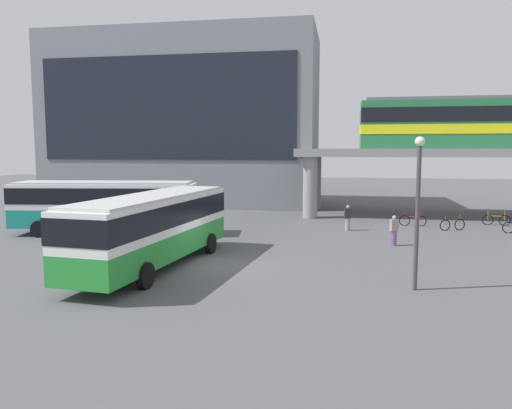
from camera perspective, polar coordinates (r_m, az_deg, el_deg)
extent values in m
plane|color=#515156|center=(32.13, 0.61, -2.91)|extent=(120.00, 120.00, 0.00)
cube|color=slate|center=(48.89, -8.16, 9.50)|extent=(25.05, 10.39, 15.79)
cube|color=black|center=(43.99, -10.34, 10.85)|extent=(22.55, 0.10, 8.84)
cube|color=gray|center=(41.41, 23.90, 5.46)|extent=(27.05, 7.21, 0.60)
cylinder|color=gray|center=(37.61, 6.23, 1.95)|extent=(1.10, 1.10, 4.61)
cylinder|color=gray|center=(43.20, 6.73, 2.52)|extent=(1.10, 1.10, 4.61)
cube|color=#26723F|center=(41.75, 25.63, 8.26)|extent=(19.65, 2.90, 3.60)
cube|color=yellow|center=(41.73, 25.61, 7.77)|extent=(19.71, 2.96, 0.70)
cube|color=black|center=(41.78, 25.68, 9.25)|extent=(19.71, 2.96, 1.10)
cube|color=slate|center=(41.87, 25.76, 10.89)|extent=(18.87, 2.61, 0.24)
cube|color=#268C33|center=(22.28, -11.59, -4.47)|extent=(3.67, 11.20, 1.10)
cube|color=white|center=(22.07, -11.67, -1.15)|extent=(3.67, 11.20, 1.50)
cube|color=black|center=(22.06, -11.67, -0.96)|extent=(3.71, 11.25, 0.96)
cube|color=silver|center=(21.98, -11.71, 0.94)|extent=(3.48, 10.64, 0.12)
cylinder|color=black|center=(26.02, -10.39, -4.11)|extent=(0.39, 1.02, 1.00)
cylinder|color=black|center=(25.01, -5.24, -4.46)|extent=(0.39, 1.02, 1.00)
cylinder|color=black|center=(20.47, -18.74, -7.22)|extent=(0.39, 1.02, 1.00)
cylinder|color=black|center=(19.17, -12.54, -7.95)|extent=(0.39, 1.02, 1.00)
cube|color=teal|center=(31.71, -16.87, -1.39)|extent=(11.24, 4.03, 1.10)
cube|color=white|center=(31.57, -16.95, 0.95)|extent=(11.24, 4.03, 1.50)
cube|color=black|center=(31.56, -16.95, 1.08)|extent=(11.29, 4.07, 0.96)
cube|color=silver|center=(31.51, -17.00, 2.41)|extent=(10.68, 3.83, 0.12)
cylinder|color=black|center=(31.97, -23.55, -2.59)|extent=(1.03, 0.42, 1.00)
cylinder|color=black|center=(34.22, -21.76, -1.95)|extent=(1.03, 0.42, 1.00)
cylinder|color=black|center=(29.74, -11.98, -2.83)|extent=(1.03, 0.42, 1.00)
cylinder|color=black|center=(32.14, -10.91, -2.12)|extent=(1.03, 0.42, 1.00)
torus|color=black|center=(35.39, 18.34, -1.82)|extent=(0.74, 0.12, 0.74)
torus|color=black|center=(35.34, 16.64, -1.77)|extent=(0.74, 0.12, 0.74)
cylinder|color=#B21E1E|center=(35.32, 17.51, -1.34)|extent=(1.05, 0.14, 0.05)
cylinder|color=#B21E1E|center=(35.30, 16.66, -1.29)|extent=(0.04, 0.04, 0.55)
cylinder|color=#B21E1E|center=(35.34, 18.36, -1.25)|extent=(0.04, 0.04, 0.65)
torus|color=black|center=(37.87, 26.57, -1.65)|extent=(0.74, 0.16, 0.74)
torus|color=black|center=(37.72, 24.99, -1.60)|extent=(0.74, 0.16, 0.74)
cylinder|color=orange|center=(37.75, 25.80, -1.20)|extent=(1.05, 0.19, 0.05)
cylinder|color=orange|center=(37.68, 25.01, -1.15)|extent=(0.04, 0.04, 0.55)
cylinder|color=orange|center=(37.82, 26.59, -1.12)|extent=(0.04, 0.04, 0.65)
torus|color=black|center=(34.57, 22.28, -2.16)|extent=(0.71, 0.34, 0.74)
torus|color=black|center=(33.99, 20.82, -2.24)|extent=(0.71, 0.34, 0.74)
cylinder|color=#996626|center=(34.24, 21.58, -1.73)|extent=(0.99, 0.45, 0.05)
cylinder|color=#996626|center=(33.95, 20.84, -1.74)|extent=(0.04, 0.04, 0.55)
cylinder|color=#996626|center=(34.53, 22.30, -1.58)|extent=(0.04, 0.04, 0.65)
torus|color=black|center=(34.59, 26.93, -2.37)|extent=(0.74, 0.08, 0.74)
cylinder|color=#1E3FA5|center=(34.55, 26.95, -1.88)|extent=(0.04, 0.04, 0.55)
cylinder|color=gray|center=(32.30, 10.43, -2.26)|extent=(0.32, 0.32, 0.79)
cube|color=#26262D|center=(32.20, 10.46, -1.01)|extent=(0.45, 0.34, 0.63)
sphere|color=tan|center=(32.15, 10.47, -0.27)|extent=(0.21, 0.21, 0.21)
cylinder|color=#724C8C|center=(27.89, 15.48, -3.75)|extent=(0.32, 0.32, 0.80)
cube|color=gray|center=(27.78, 15.52, -2.30)|extent=(0.47, 0.40, 0.63)
sphere|color=tan|center=(27.72, 15.55, -1.43)|extent=(0.22, 0.22, 0.22)
cylinder|color=#3F3F44|center=(19.08, 17.96, -1.59)|extent=(0.16, 0.16, 5.31)
sphere|color=silver|center=(18.91, 18.26, 6.86)|extent=(0.36, 0.36, 0.36)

